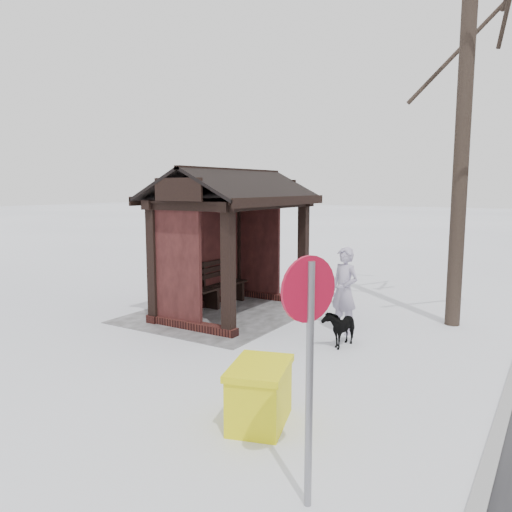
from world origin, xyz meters
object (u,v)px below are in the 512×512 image
(pedestrian, at_px, (344,290))
(road_sign, at_px, (308,327))
(grit_bin, at_px, (260,394))
(bus_shelter, at_px, (228,213))
(dog, at_px, (340,327))

(pedestrian, height_order, road_sign, road_sign)
(pedestrian, bearing_deg, road_sign, -52.45)
(grit_bin, height_order, road_sign, road_sign)
(bus_shelter, distance_m, grit_bin, 5.53)
(pedestrian, relative_size, dog, 2.11)
(dog, xyz_separation_m, grit_bin, (3.19, 0.33, 0.04))
(pedestrian, height_order, dog, pedestrian)
(bus_shelter, xyz_separation_m, grit_bin, (4.07, 3.28, -1.81))
(bus_shelter, bearing_deg, dog, 73.39)
(dog, bearing_deg, road_sign, -67.11)
(pedestrian, xyz_separation_m, road_sign, (4.96, 1.65, 0.77))
(dog, height_order, road_sign, road_sign)
(bus_shelter, xyz_separation_m, pedestrian, (0.16, 2.74, -1.36))
(pedestrian, xyz_separation_m, dog, (0.72, 0.22, -0.48))
(pedestrian, distance_m, road_sign, 5.28)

